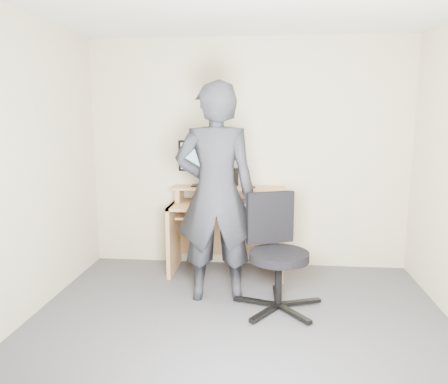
% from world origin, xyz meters
% --- Properties ---
extents(ground, '(3.50, 3.50, 0.00)m').
position_xyz_m(ground, '(0.00, 0.00, 0.00)').
color(ground, '#525157').
rests_on(ground, ground).
extents(back_wall, '(3.50, 0.02, 2.50)m').
position_xyz_m(back_wall, '(0.00, 1.75, 1.25)').
color(back_wall, beige).
rests_on(back_wall, ground).
extents(desk, '(1.20, 0.60, 0.91)m').
position_xyz_m(desk, '(-0.20, 1.53, 0.55)').
color(desk, tan).
rests_on(desk, ground).
extents(monitor, '(0.52, 0.15, 0.50)m').
position_xyz_m(monitor, '(-0.49, 1.60, 1.21)').
color(monitor, black).
rests_on(monitor, desk).
extents(external_drive, '(0.09, 0.14, 0.20)m').
position_xyz_m(external_drive, '(-0.14, 1.63, 1.01)').
color(external_drive, black).
rests_on(external_drive, desk).
extents(travel_mug, '(0.08, 0.08, 0.18)m').
position_xyz_m(travel_mug, '(-0.21, 1.59, 1.00)').
color(travel_mug, '#BABABF').
rests_on(travel_mug, desk).
extents(smartphone, '(0.08, 0.14, 0.01)m').
position_xyz_m(smartphone, '(0.06, 1.59, 0.92)').
color(smartphone, black).
rests_on(smartphone, desk).
extents(charger, '(0.05, 0.04, 0.03)m').
position_xyz_m(charger, '(-0.35, 1.50, 0.93)').
color(charger, black).
rests_on(charger, desk).
extents(headphones, '(0.19, 0.19, 0.06)m').
position_xyz_m(headphones, '(-0.44, 1.66, 0.92)').
color(headphones, silver).
rests_on(headphones, desk).
extents(keyboard, '(0.47, 0.22, 0.03)m').
position_xyz_m(keyboard, '(-0.25, 1.36, 0.67)').
color(keyboard, black).
rests_on(keyboard, desk).
extents(mouse, '(0.11, 0.09, 0.04)m').
position_xyz_m(mouse, '(0.21, 1.35, 0.77)').
color(mouse, black).
rests_on(mouse, desk).
extents(office_chair, '(0.78, 0.75, 0.98)m').
position_xyz_m(office_chair, '(0.30, 0.64, 0.54)').
color(office_chair, black).
rests_on(office_chair, ground).
extents(person, '(0.76, 0.54, 1.97)m').
position_xyz_m(person, '(-0.24, 0.76, 0.99)').
color(person, black).
rests_on(person, ground).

